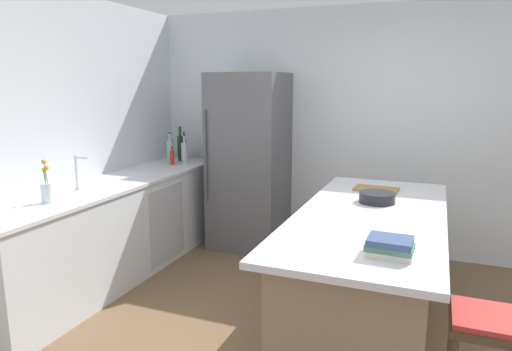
% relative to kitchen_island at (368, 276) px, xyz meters
% --- Properties ---
extents(wall_rear, '(6.00, 0.10, 2.60)m').
position_rel_kitchen_island_xyz_m(wall_rear, '(-0.31, 1.87, 0.83)').
color(wall_rear, silver).
rests_on(wall_rear, ground_plane).
extents(wall_left, '(0.10, 6.00, 2.60)m').
position_rel_kitchen_island_xyz_m(wall_left, '(-2.76, -0.38, 0.83)').
color(wall_left, silver).
rests_on(wall_left, ground_plane).
extents(counter_run_left, '(0.69, 2.96, 0.91)m').
position_rel_kitchen_island_xyz_m(counter_run_left, '(-2.38, 0.26, -0.02)').
color(counter_run_left, silver).
rests_on(counter_run_left, ground_plane).
extents(kitchen_island, '(0.97, 2.27, 0.94)m').
position_rel_kitchen_island_xyz_m(kitchen_island, '(0.00, 0.00, 0.00)').
color(kitchen_island, '#8E755B').
rests_on(kitchen_island, ground_plane).
extents(refrigerator, '(0.77, 0.72, 1.92)m').
position_rel_kitchen_island_xyz_m(refrigerator, '(-1.52, 1.48, 0.49)').
color(refrigerator, '#56565B').
rests_on(refrigerator, ground_plane).
extents(bar_stool, '(0.36, 0.36, 0.70)m').
position_rel_kitchen_island_xyz_m(bar_stool, '(0.68, -0.77, 0.09)').
color(bar_stool, '#473828').
rests_on(bar_stool, ground_plane).
extents(sink_faucet, '(0.15, 0.05, 0.30)m').
position_rel_kitchen_island_xyz_m(sink_faucet, '(-2.43, -0.12, 0.59)').
color(sink_faucet, silver).
rests_on(sink_faucet, counter_run_left).
extents(flower_vase, '(0.09, 0.09, 0.34)m').
position_rel_kitchen_island_xyz_m(flower_vase, '(-2.34, -0.55, 0.54)').
color(flower_vase, silver).
rests_on(flower_vase, counter_run_left).
extents(vinegar_bottle, '(0.05, 0.05, 0.33)m').
position_rel_kitchen_island_xyz_m(vinegar_bottle, '(-2.42, 1.63, 0.57)').
color(vinegar_bottle, '#994C23').
rests_on(vinegar_bottle, counter_run_left).
extents(wine_bottle, '(0.07, 0.07, 0.40)m').
position_rel_kitchen_island_xyz_m(wine_bottle, '(-2.41, 1.52, 0.60)').
color(wine_bottle, '#19381E').
rests_on(wine_bottle, counter_run_left).
extents(soda_bottle, '(0.07, 0.07, 0.32)m').
position_rel_kitchen_island_xyz_m(soda_bottle, '(-2.31, 1.43, 0.56)').
color(soda_bottle, silver).
rests_on(soda_bottle, counter_run_left).
extents(gin_bottle, '(0.08, 0.08, 0.35)m').
position_rel_kitchen_island_xyz_m(gin_bottle, '(-2.43, 1.33, 0.58)').
color(gin_bottle, '#8CB79E').
rests_on(gin_bottle, counter_run_left).
extents(hot_sauce_bottle, '(0.05, 0.05, 0.20)m').
position_rel_kitchen_island_xyz_m(hot_sauce_bottle, '(-2.36, 1.25, 0.52)').
color(hot_sauce_bottle, red).
rests_on(hot_sauce_bottle, counter_run_left).
extents(cookbook_stack, '(0.24, 0.19, 0.10)m').
position_rel_kitchen_island_xyz_m(cookbook_stack, '(0.20, -0.78, 0.51)').
color(cookbook_stack, silver).
rests_on(cookbook_stack, kitchen_island).
extents(mixing_bowl, '(0.26, 0.26, 0.08)m').
position_rel_kitchen_island_xyz_m(mixing_bowl, '(0.00, 0.30, 0.50)').
color(mixing_bowl, black).
rests_on(mixing_bowl, kitchen_island).
extents(cutting_board, '(0.36, 0.24, 0.02)m').
position_rel_kitchen_island_xyz_m(cutting_board, '(-0.06, 0.71, 0.47)').
color(cutting_board, '#9E7042').
rests_on(cutting_board, kitchen_island).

